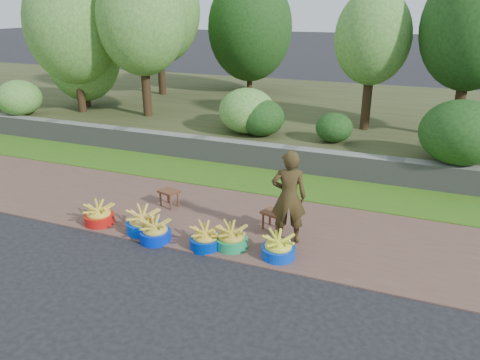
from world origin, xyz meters
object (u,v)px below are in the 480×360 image
at_px(basin_a, 99,215).
at_px(basin_f, 278,248).
at_px(basin_d, 205,238).
at_px(basin_e, 231,238).
at_px(basin_c, 155,232).
at_px(stool_left, 169,194).
at_px(stool_right, 273,215).
at_px(basin_b, 143,223).
at_px(vendor_woman, 289,197).

height_order(basin_a, basin_f, same).
bearing_deg(basin_f, basin_d, -173.68).
distance_m(basin_d, basin_e, 0.39).
distance_m(basin_c, stool_left, 1.31).
bearing_deg(basin_c, basin_a, 172.63).
bearing_deg(stool_left, basin_e, -30.81).
relative_size(basin_d, basin_f, 0.98).
bearing_deg(stool_right, basin_b, -155.22).
distance_m(basin_a, basin_c, 1.20).
bearing_deg(basin_a, stool_left, 55.85).
distance_m(stool_left, stool_right, 2.05).
xyz_separation_m(basin_b, basin_f, (2.27, 0.05, -0.02)).
distance_m(basin_b, basin_e, 1.53).
distance_m(stool_left, vendor_woman, 2.47).
bearing_deg(basin_c, basin_f, 6.50).
bearing_deg(stool_left, basin_d, -41.21).
bearing_deg(basin_f, stool_left, 157.35).
bearing_deg(basin_b, basin_a, -178.92).
bearing_deg(stool_right, basin_f, -66.85).
bearing_deg(basin_e, stool_left, 149.19).
relative_size(basin_a, stool_left, 1.21).
distance_m(basin_d, basin_f, 1.12).
bearing_deg(vendor_woman, basin_d, 15.25).
relative_size(basin_a, basin_e, 1.00).
height_order(basin_b, basin_e, basin_b).
height_order(basin_e, stool_left, basin_e).
xyz_separation_m(basin_f, stool_right, (-0.36, 0.83, 0.10)).
bearing_deg(basin_c, basin_e, 11.27).
distance_m(basin_a, basin_e, 2.38).
relative_size(basin_b, vendor_woman, 0.37).
bearing_deg(vendor_woman, stool_left, -27.14).
bearing_deg(basin_e, basin_f, -1.25).
bearing_deg(basin_d, basin_b, 176.40).
bearing_deg(basin_b, basin_e, 2.53).
bearing_deg(basin_d, vendor_woman, 31.41).
bearing_deg(vendor_woman, basin_a, -5.05).
height_order(basin_a, vendor_woman, vendor_woman).
xyz_separation_m(basin_a, basin_b, (0.86, 0.02, 0.02)).
distance_m(basin_a, stool_left, 1.30).
xyz_separation_m(basin_a, basin_e, (2.38, 0.08, 0.00)).
bearing_deg(vendor_woman, basin_e, 19.90).
height_order(basin_d, basin_e, basin_e).
bearing_deg(basin_f, basin_e, 178.75).
relative_size(basin_a, vendor_woman, 0.34).
bearing_deg(basin_d, stool_right, 51.55).
relative_size(basin_d, basin_e, 0.98).
relative_size(basin_d, vendor_woman, 0.33).
bearing_deg(basin_f, vendor_woman, 92.80).
height_order(basin_e, vendor_woman, vendor_woman).
relative_size(basin_b, basin_c, 1.12).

